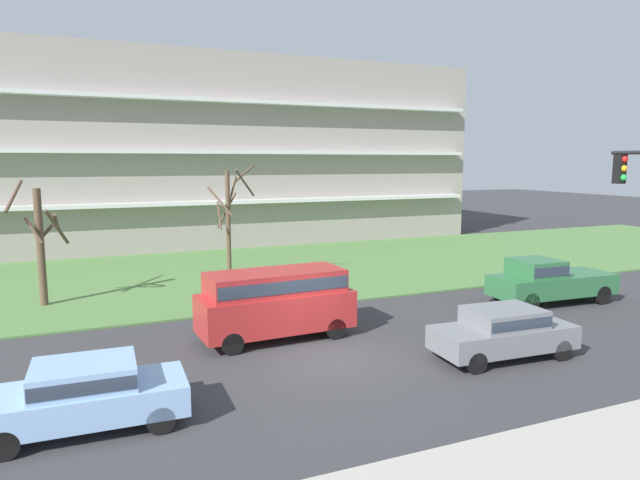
# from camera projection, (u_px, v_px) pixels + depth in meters

# --- Properties ---
(ground) EXTENTS (160.00, 160.00, 0.00)m
(ground) POSITION_uv_depth(u_px,v_px,m) (328.00, 359.00, 17.06)
(ground) COLOR #38383A
(grass_lawn_strip) EXTENTS (80.00, 16.00, 0.08)m
(grass_lawn_strip) POSITION_uv_depth(u_px,v_px,m) (222.00, 274.00, 29.81)
(grass_lawn_strip) COLOR #547F42
(grass_lawn_strip) RESTS_ON ground
(apartment_building) EXTENTS (43.19, 12.64, 13.22)m
(apartment_building) POSITION_uv_depth(u_px,v_px,m) (177.00, 153.00, 41.50)
(apartment_building) COLOR #9E938C
(apartment_building) RESTS_ON ground
(tree_far_left) EXTENTS (2.27, 2.23, 5.26)m
(tree_far_left) POSITION_uv_depth(u_px,v_px,m) (41.00, 241.00, 22.85)
(tree_far_left) COLOR brown
(tree_far_left) RESTS_ON ground
(tree_left) EXTENTS (2.28, 2.46, 5.87)m
(tree_left) POSITION_uv_depth(u_px,v_px,m) (230.00, 220.00, 26.11)
(tree_left) COLOR brown
(tree_left) RESTS_ON ground
(sedan_blue_near_left) EXTENTS (4.45, 1.93, 1.57)m
(sedan_blue_near_left) POSITION_uv_depth(u_px,v_px,m) (85.00, 393.00, 12.47)
(sedan_blue_near_left) COLOR #8CB2E0
(sedan_blue_near_left) RESTS_ON ground
(pickup_green_center_left) EXTENTS (5.49, 2.26, 1.95)m
(pickup_green_center_left) POSITION_uv_depth(u_px,v_px,m) (548.00, 280.00, 23.58)
(pickup_green_center_left) COLOR #2D6B3D
(pickup_green_center_left) RESTS_ON ground
(sedan_gray_center_right) EXTENTS (4.48, 2.02, 1.57)m
(sedan_gray_center_right) POSITION_uv_depth(u_px,v_px,m) (503.00, 331.00, 17.05)
(sedan_gray_center_right) COLOR slate
(sedan_gray_center_right) RESTS_ON ground
(van_red_near_right) EXTENTS (5.29, 2.26, 2.36)m
(van_red_near_right) POSITION_uv_depth(u_px,v_px,m) (276.00, 299.00, 18.82)
(van_red_near_right) COLOR #B22828
(van_red_near_right) RESTS_ON ground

